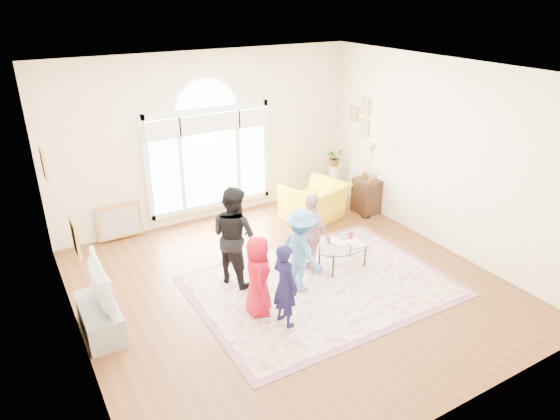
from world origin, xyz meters
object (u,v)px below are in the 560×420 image
armchair (315,202)px  area_rug (321,286)px  tv_console (100,319)px  television (95,285)px  coffee_table (343,246)px

armchair → area_rug: bearing=43.2°
tv_console → television: television is taller
area_rug → coffee_table: 0.79m
television → armchair: size_ratio=0.93×
tv_console → television: (0.01, 0.00, 0.51)m
tv_console → coffee_table: size_ratio=0.97×
tv_console → armchair: 4.69m
television → armchair: 4.69m
television → area_rug: bearing=-10.1°
television → coffee_table: bearing=-3.9°
area_rug → coffee_table: size_ratio=3.51×
area_rug → coffee_table: (0.61, 0.30, 0.39)m
tv_console → television: size_ratio=0.96×
coffee_table → area_rug: bearing=-154.5°
area_rug → armchair: (1.27, 2.09, 0.36)m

